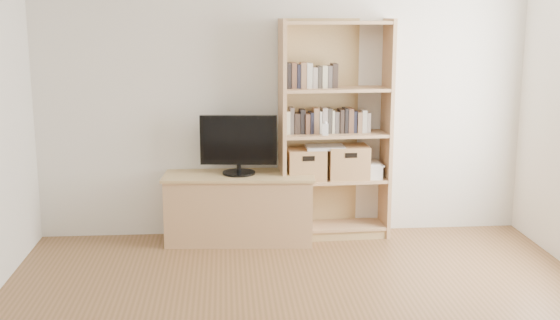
{
  "coord_description": "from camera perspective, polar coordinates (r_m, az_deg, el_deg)",
  "views": [
    {
      "loc": [
        -0.54,
        -3.89,
        2.04
      ],
      "look_at": [
        -0.08,
        1.9,
        0.82
      ],
      "focal_mm": 45.0,
      "sensor_mm": 36.0,
      "label": 1
    }
  ],
  "objects": [
    {
      "name": "books_row_mid",
      "position": [
        6.39,
        4.46,
        3.26
      ],
      "size": [
        0.86,
        0.22,
        0.23
      ],
      "primitive_type": "cube",
      "rotation": [
        0.0,
        0.0,
        0.06
      ],
      "color": "beige",
      "rests_on": "bookshelf"
    },
    {
      "name": "magazine_stack",
      "position": [
        6.53,
        7.39,
        -0.87
      ],
      "size": [
        0.19,
        0.27,
        0.12
      ],
      "primitive_type": "cube",
      "rotation": [
        0.0,
        0.0,
        -0.05
      ],
      "color": "silver",
      "rests_on": "bookshelf"
    },
    {
      "name": "back_wall",
      "position": [
        6.46,
        0.25,
        5.27
      ],
      "size": [
        4.5,
        0.02,
        2.6
      ],
      "primitive_type": "cube",
      "color": "silver",
      "rests_on": "floor"
    },
    {
      "name": "books_row_upper",
      "position": [
        6.3,
        2.53,
        6.73
      ],
      "size": [
        0.36,
        0.14,
        0.19
      ],
      "primitive_type": "cube",
      "rotation": [
        0.0,
        0.0,
        0.04
      ],
      "color": "beige",
      "rests_on": "bookshelf"
    },
    {
      "name": "television",
      "position": [
        6.25,
        -3.39,
        1.27
      ],
      "size": [
        0.69,
        0.12,
        0.54
      ],
      "primitive_type": "cube",
      "rotation": [
        0.0,
        0.0,
        -0.09
      ],
      "color": "black",
      "rests_on": "tv_stand"
    },
    {
      "name": "basket_right",
      "position": [
        6.45,
        5.51,
        -0.14
      ],
      "size": [
        0.37,
        0.31,
        0.3
      ],
      "primitive_type": "cube",
      "rotation": [
        0.0,
        0.0,
        0.03
      ],
      "color": "#A5704A",
      "rests_on": "bookshelf"
    },
    {
      "name": "laptop",
      "position": [
        6.38,
        3.69,
        1.04
      ],
      "size": [
        0.35,
        0.24,
        0.03
      ],
      "primitive_type": "cube",
      "rotation": [
        0.0,
        0.0,
        -0.0
      ],
      "color": "silver",
      "rests_on": "basket_left"
    },
    {
      "name": "bookshelf",
      "position": [
        6.38,
        4.49,
        2.41
      ],
      "size": [
        1.01,
        0.4,
        1.99
      ],
      "primitive_type": "cube",
      "rotation": [
        0.0,
        0.0,
        0.05
      ],
      "color": "#AA7D57",
      "rests_on": "floor"
    },
    {
      "name": "tv_stand",
      "position": [
        6.39,
        -3.32,
        -3.97
      ],
      "size": [
        1.34,
        0.58,
        0.6
      ],
      "primitive_type": "cube",
      "rotation": [
        0.0,
        0.0,
        -0.07
      ],
      "color": "#AA7D57",
      "rests_on": "floor"
    },
    {
      "name": "baby_monitor",
      "position": [
        6.25,
        3.7,
        2.49
      ],
      "size": [
        0.06,
        0.04,
        0.1
      ],
      "primitive_type": "cube",
      "rotation": [
        0.0,
        0.0,
        -0.11
      ],
      "color": "white",
      "rests_on": "bookshelf"
    },
    {
      "name": "basket_left",
      "position": [
        6.38,
        2.11,
        -0.33
      ],
      "size": [
        0.36,
        0.3,
        0.28
      ],
      "primitive_type": "cube",
      "rotation": [
        0.0,
        0.0,
        0.06
      ],
      "color": "#A5704A",
      "rests_on": "bookshelf"
    }
  ]
}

